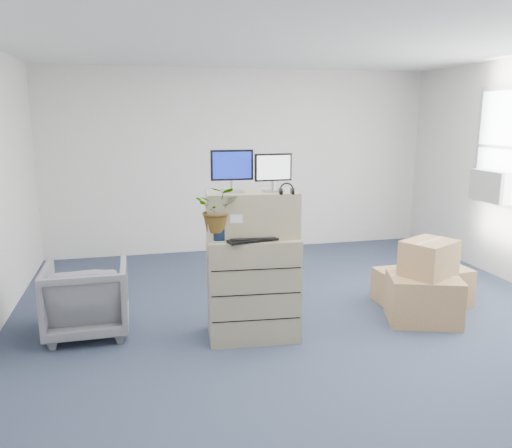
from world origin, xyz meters
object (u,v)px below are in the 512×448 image
object	(u,v)px
monitor_right	(273,170)
office_chair	(87,294)
monitor_left	(232,168)
keyboard	(252,239)
potted_plant	(218,215)
water_bottle	(264,221)
filing_cabinet_lower	(253,287)

from	to	relation	value
monitor_right	office_chair	size ratio (longest dim) A/B	0.45
monitor_left	keyboard	bearing A→B (deg)	-53.24
potted_plant	office_chair	xyz separation A→B (m)	(-1.22, 0.51, -0.82)
monitor_right	water_bottle	bearing A→B (deg)	142.32
filing_cabinet_lower	monitor_left	distance (m)	1.14
keyboard	potted_plant	world-z (taller)	potted_plant
monitor_right	potted_plant	distance (m)	0.65
filing_cabinet_lower	monitor_right	xyz separation A→B (m)	(0.20, 0.00, 1.11)
keyboard	water_bottle	bearing A→B (deg)	37.35
keyboard	water_bottle	size ratio (longest dim) A/B	1.76
monitor_right	water_bottle	world-z (taller)	monitor_right
monitor_left	water_bottle	size ratio (longest dim) A/B	1.49
monitor_left	office_chair	bearing A→B (deg)	165.64
monitor_left	potted_plant	bearing A→B (deg)	-139.56
office_chair	monitor_left	bearing A→B (deg)	163.78
filing_cabinet_lower	office_chair	world-z (taller)	filing_cabinet_lower
water_bottle	potted_plant	distance (m)	0.48
filing_cabinet_lower	potted_plant	bearing A→B (deg)	-163.45
monitor_left	monitor_right	distance (m)	0.38
monitor_right	water_bottle	xyz separation A→B (m)	(-0.07, 0.05, -0.49)
filing_cabinet_lower	office_chair	xyz separation A→B (m)	(-1.55, 0.45, -0.10)
filing_cabinet_lower	office_chair	distance (m)	1.62
water_bottle	potted_plant	xyz separation A→B (m)	(-0.45, -0.12, 0.10)
keyboard	potted_plant	bearing A→B (deg)	154.65
monitor_left	water_bottle	bearing A→B (deg)	1.01
filing_cabinet_lower	potted_plant	xyz separation A→B (m)	(-0.33, -0.07, 0.73)
monitor_right	potted_plant	size ratio (longest dim) A/B	0.68
filing_cabinet_lower	monitor_left	xyz separation A→B (m)	(-0.18, 0.06, 1.13)
monitor_left	potted_plant	world-z (taller)	monitor_left
monitor_left	keyboard	size ratio (longest dim) A/B	0.85
monitor_left	potted_plant	size ratio (longest dim) A/B	0.75
monitor_right	keyboard	world-z (taller)	monitor_right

